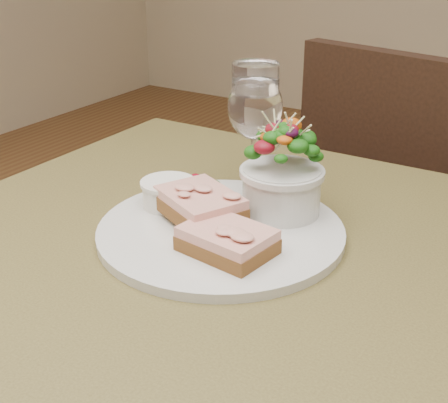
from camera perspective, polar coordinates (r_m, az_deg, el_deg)
The scene contains 9 objects.
cafe_table at distance 0.80m, azimuth -0.61°, elevation -10.92°, with size 0.80×0.80×0.75m.
chair_far at distance 1.53m, azimuth 16.96°, elevation -9.29°, with size 0.50×0.50×0.90m.
dinner_plate at distance 0.78m, azimuth -0.30°, elevation -2.72°, with size 0.31×0.31×0.01m, color silver.
sandwich_front at distance 0.72m, azimuth 0.30°, elevation -3.56°, with size 0.11×0.09×0.03m.
sandwich_back at distance 0.79m, azimuth -2.21°, elevation -0.25°, with size 0.13×0.12×0.03m.
ramekin at distance 0.83m, azimuth -5.11°, elevation 0.87°, with size 0.07×0.07×0.04m.
salad_bowl at distance 0.80m, azimuth 5.34°, elevation 2.89°, with size 0.10×0.10×0.13m.
garnish at distance 0.89m, azimuth -1.88°, elevation 1.69°, with size 0.05×0.04×0.02m.
wine_glass at distance 0.86m, azimuth 2.84°, elevation 8.26°, with size 0.08×0.08×0.18m.
Camera 1 is at (0.35, -0.55, 1.11)m, focal length 50.00 mm.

